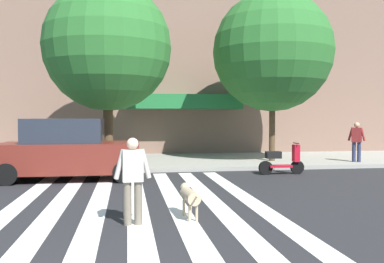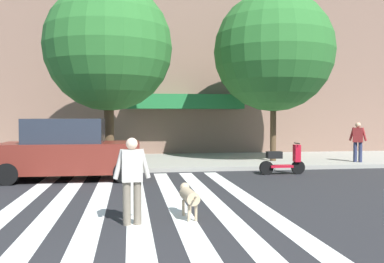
% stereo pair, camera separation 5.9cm
% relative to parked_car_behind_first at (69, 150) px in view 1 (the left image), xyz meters
% --- Properties ---
extents(ground_plane, '(160.00, 160.00, 0.00)m').
position_rel_parked_car_behind_first_xyz_m(ground_plane, '(1.15, -4.49, -0.94)').
color(ground_plane, '#232326').
extents(sidewalk_far, '(80.00, 6.00, 0.15)m').
position_rel_parked_car_behind_first_xyz_m(sidewalk_far, '(1.15, 4.28, -0.87)').
color(sidewalk_far, gray).
rests_on(sidewalk_far, ground_plane).
extents(crosswalk_stripes, '(5.85, 10.94, 0.01)m').
position_rel_parked_car_behind_first_xyz_m(crosswalk_stripes, '(2.08, -4.49, -0.94)').
color(crosswalk_stripes, silver).
rests_on(crosswalk_stripes, ground_plane).
extents(parked_car_behind_first, '(4.39, 2.07, 1.96)m').
position_rel_parked_car_behind_first_xyz_m(parked_car_behind_first, '(0.00, 0.00, 0.00)').
color(parked_car_behind_first, maroon).
rests_on(parked_car_behind_first, ground_plane).
extents(parked_scooter, '(1.63, 0.50, 1.11)m').
position_rel_parked_car_behind_first_xyz_m(parked_scooter, '(7.21, 0.14, -0.46)').
color(parked_scooter, black).
rests_on(parked_scooter, ground_plane).
extents(street_tree_nearest, '(4.87, 4.87, 6.96)m').
position_rel_parked_car_behind_first_xyz_m(street_tree_nearest, '(1.14, 2.50, 3.72)').
color(street_tree_nearest, '#4C3823').
rests_on(street_tree_nearest, sidewalk_far).
extents(street_tree_middle, '(5.04, 5.04, 7.13)m').
position_rel_parked_car_behind_first_xyz_m(street_tree_middle, '(7.93, 3.19, 3.82)').
color(street_tree_middle, '#4C3823').
rests_on(street_tree_middle, sidewalk_far).
extents(pedestrian_dog_walker, '(0.71, 0.27, 1.64)m').
position_rel_parked_car_behind_first_xyz_m(pedestrian_dog_walker, '(1.96, -5.99, -0.02)').
color(pedestrian_dog_walker, '#6B6051').
rests_on(pedestrian_dog_walker, ground_plane).
extents(dog_on_leash, '(0.32, 1.14, 0.65)m').
position_rel_parked_car_behind_first_xyz_m(dog_on_leash, '(3.09, -5.61, -0.50)').
color(dog_on_leash, tan).
rests_on(dog_on_leash, ground_plane).
extents(pedestrian_bystander, '(0.61, 0.50, 1.64)m').
position_rel_parked_car_behind_first_xyz_m(pedestrian_bystander, '(11.23, 2.20, 0.13)').
color(pedestrian_bystander, '#282D4C').
rests_on(pedestrian_bystander, sidewalk_far).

